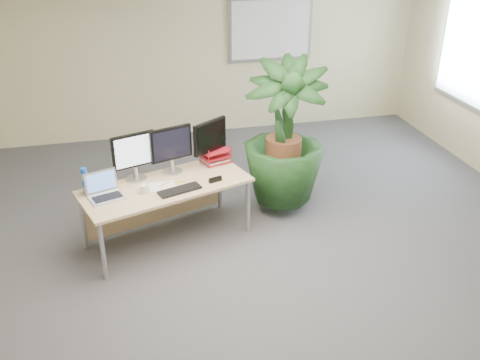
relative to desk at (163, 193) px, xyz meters
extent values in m
plane|color=#4A4A4F|center=(0.78, -1.09, -0.52)|extent=(8.00, 8.00, 0.00)
cube|color=beige|center=(0.78, 2.91, 0.83)|extent=(7.00, 0.04, 2.70)
cube|color=#9E9EA2|center=(1.98, 2.88, 1.03)|extent=(1.30, 0.03, 0.95)
cube|color=white|center=(1.98, 2.86, 1.03)|extent=(1.20, 0.01, 0.85)
cube|color=#9E9EA2|center=(4.25, 1.21, 1.03)|extent=(0.03, 1.30, 1.55)
cube|color=white|center=(4.23, 1.21, 1.03)|extent=(0.01, 1.20, 1.45)
cube|color=tan|center=(0.03, -0.09, 0.12)|extent=(1.85, 1.22, 0.03)
cube|color=tan|center=(-0.08, 0.23, -0.21)|extent=(1.53, 0.53, 0.51)
cylinder|color=#B2B1B6|center=(-0.64, -0.64, -0.21)|extent=(0.04, 0.04, 0.63)
cylinder|color=#B2B1B6|center=(0.89, -0.13, -0.21)|extent=(0.04, 0.04, 0.63)
cylinder|color=#B2B1B6|center=(-0.83, -0.05, -0.21)|extent=(0.04, 0.04, 0.63)
cylinder|color=#B2B1B6|center=(0.69, 0.46, -0.21)|extent=(0.04, 0.04, 0.63)
imported|color=#123216|center=(1.39, 0.27, 0.23)|extent=(1.07, 1.07, 1.50)
cylinder|color=#B2B1B6|center=(-0.25, 0.10, 0.15)|extent=(0.21, 0.21, 0.02)
cylinder|color=#B2B1B6|center=(-0.25, 0.10, 0.22)|extent=(0.04, 0.04, 0.12)
cube|color=black|center=(-0.25, 0.10, 0.47)|extent=(0.44, 0.18, 0.35)
cube|color=#CFE5F6|center=(-0.24, 0.08, 0.47)|extent=(0.39, 0.14, 0.31)
cylinder|color=#B2B1B6|center=(0.13, 0.19, 0.15)|extent=(0.21, 0.21, 0.02)
cylinder|color=#B2B1B6|center=(0.13, 0.19, 0.22)|extent=(0.04, 0.04, 0.12)
cube|color=black|center=(0.13, 0.19, 0.47)|extent=(0.45, 0.18, 0.35)
cube|color=black|center=(0.14, 0.16, 0.47)|extent=(0.40, 0.14, 0.31)
cylinder|color=#B2B1B6|center=(0.57, 0.30, 0.15)|extent=(0.20, 0.20, 0.02)
cylinder|color=#B2B1B6|center=(0.57, 0.30, 0.22)|extent=(0.04, 0.04, 0.12)
cube|color=black|center=(0.57, 0.30, 0.46)|extent=(0.39, 0.29, 0.35)
cube|color=black|center=(0.58, 0.28, 0.46)|extent=(0.34, 0.23, 0.31)
cube|color=silver|center=(-0.55, -0.24, 0.14)|extent=(0.38, 0.32, 0.02)
cube|color=black|center=(-0.55, -0.25, 0.15)|extent=(0.31, 0.23, 0.00)
cube|color=silver|center=(-0.60, -0.11, 0.26)|extent=(0.32, 0.16, 0.21)
cube|color=#5682DF|center=(-0.60, -0.11, 0.26)|extent=(0.28, 0.13, 0.17)
cube|color=black|center=(0.15, -0.25, 0.15)|extent=(0.46, 0.27, 0.02)
cylinder|color=silver|center=(-0.19, -0.21, 0.18)|extent=(0.07, 0.07, 0.08)
torus|color=silver|center=(-0.24, -0.21, 0.18)|extent=(0.06, 0.03, 0.06)
cube|color=white|center=(-0.01, -0.12, 0.14)|extent=(0.28, 0.22, 0.01)
cylinder|color=orange|center=(0.02, -0.10, 0.15)|extent=(0.11, 0.10, 0.01)
cylinder|color=yellow|center=(0.18, -0.07, 0.14)|extent=(0.12, 0.04, 0.02)
cylinder|color=#A9BBC7|center=(-0.75, -0.08, 0.24)|extent=(0.07, 0.07, 0.21)
cylinder|color=blue|center=(-0.75, -0.08, 0.37)|extent=(0.06, 0.06, 0.06)
cylinder|color=blue|center=(-0.75, -0.08, 0.25)|extent=(0.07, 0.07, 0.07)
cube|color=maroon|center=(0.63, 0.34, 0.15)|extent=(0.36, 0.31, 0.01)
cube|color=maroon|center=(0.63, 0.34, 0.21)|extent=(0.36, 0.31, 0.01)
cube|color=maroon|center=(0.63, 0.34, 0.28)|extent=(0.36, 0.31, 0.01)
cube|color=white|center=(0.63, 0.34, 0.16)|extent=(0.32, 0.28, 0.02)
cube|color=black|center=(0.54, -0.13, 0.16)|extent=(0.14, 0.08, 0.05)
camera|label=1|loc=(-0.34, -4.95, 2.64)|focal=40.00mm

